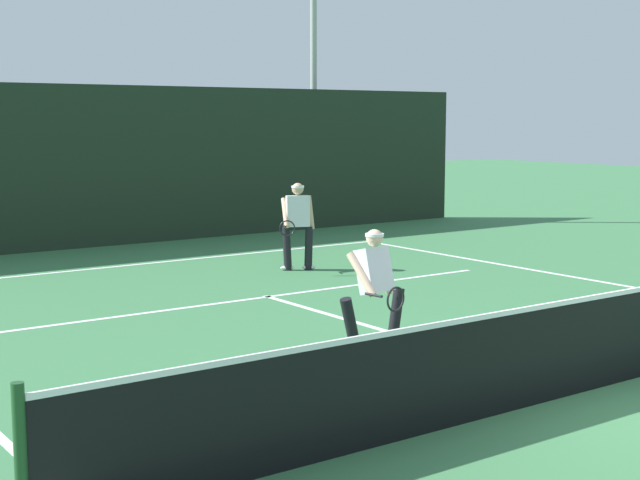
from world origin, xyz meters
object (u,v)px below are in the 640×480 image
at_px(player_far, 298,222).
at_px(light_pole, 314,38).
at_px(player_near, 375,287).
at_px(tennis_ball, 373,273).

relative_size(player_far, light_pole, 0.20).
height_order(player_near, player_far, player_far).
distance_m(player_near, player_far, 6.42).
height_order(player_near, tennis_ball, player_near).
xyz_separation_m(player_near, tennis_ball, (3.65, 4.53, -0.81)).
distance_m(player_near, tennis_ball, 5.87).
relative_size(player_near, player_far, 0.93).
bearing_deg(player_near, light_pole, -130.17).
bearing_deg(player_far, player_near, 89.28).
relative_size(player_near, light_pole, 0.19).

